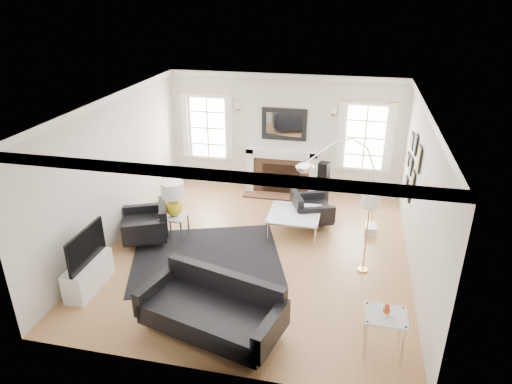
% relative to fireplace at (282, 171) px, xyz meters
% --- Properties ---
extents(floor, '(6.00, 6.00, 0.00)m').
position_rel_fireplace_xyz_m(floor, '(0.00, -2.79, -0.54)').
color(floor, '#A57245').
rests_on(floor, ground).
extents(back_wall, '(5.50, 0.04, 2.80)m').
position_rel_fireplace_xyz_m(back_wall, '(0.00, 0.21, 0.86)').
color(back_wall, silver).
rests_on(back_wall, floor).
extents(front_wall, '(5.50, 0.04, 2.80)m').
position_rel_fireplace_xyz_m(front_wall, '(0.00, -5.79, 0.86)').
color(front_wall, silver).
rests_on(front_wall, floor).
extents(left_wall, '(0.04, 6.00, 2.80)m').
position_rel_fireplace_xyz_m(left_wall, '(-2.75, -2.79, 0.86)').
color(left_wall, silver).
rests_on(left_wall, floor).
extents(right_wall, '(0.04, 6.00, 2.80)m').
position_rel_fireplace_xyz_m(right_wall, '(2.75, -2.79, 0.86)').
color(right_wall, silver).
rests_on(right_wall, floor).
extents(ceiling, '(5.50, 6.00, 0.02)m').
position_rel_fireplace_xyz_m(ceiling, '(0.00, -2.79, 2.26)').
color(ceiling, white).
rests_on(ceiling, back_wall).
extents(crown_molding, '(5.50, 6.00, 0.12)m').
position_rel_fireplace_xyz_m(crown_molding, '(0.00, -2.79, 2.20)').
color(crown_molding, white).
rests_on(crown_molding, back_wall).
extents(fireplace, '(1.70, 0.69, 1.11)m').
position_rel_fireplace_xyz_m(fireplace, '(0.00, 0.00, 0.00)').
color(fireplace, white).
rests_on(fireplace, floor).
extents(mantel_mirror, '(1.05, 0.07, 0.75)m').
position_rel_fireplace_xyz_m(mantel_mirror, '(0.00, 0.16, 1.11)').
color(mantel_mirror, black).
rests_on(mantel_mirror, back_wall).
extents(window_left, '(1.24, 0.15, 1.62)m').
position_rel_fireplace_xyz_m(window_left, '(-1.85, 0.16, 0.92)').
color(window_left, white).
rests_on(window_left, back_wall).
extents(window_right, '(1.24, 0.15, 1.62)m').
position_rel_fireplace_xyz_m(window_right, '(1.85, 0.16, 0.92)').
color(window_right, white).
rests_on(window_right, back_wall).
extents(gallery_wall, '(0.04, 1.73, 1.29)m').
position_rel_fireplace_xyz_m(gallery_wall, '(2.72, -1.50, 0.99)').
color(gallery_wall, black).
rests_on(gallery_wall, right_wall).
extents(tv_unit, '(0.35, 1.00, 1.09)m').
position_rel_fireplace_xyz_m(tv_unit, '(-2.44, -4.49, -0.21)').
color(tv_unit, white).
rests_on(tv_unit, floor).
extents(area_rug, '(3.24, 2.97, 0.01)m').
position_rel_fireplace_xyz_m(area_rug, '(-0.87, -3.20, -0.54)').
color(area_rug, black).
rests_on(area_rug, floor).
extents(sofa, '(2.21, 1.43, 0.67)m').
position_rel_fireplace_xyz_m(sofa, '(-0.15, -5.02, -0.18)').
color(sofa, black).
rests_on(sofa, floor).
extents(armchair_left, '(1.12, 1.18, 0.63)m').
position_rel_fireplace_xyz_m(armchair_left, '(-2.14, -2.85, -0.19)').
color(armchair_left, black).
rests_on(armchair_left, floor).
extents(armchair_right, '(1.00, 1.06, 0.58)m').
position_rel_fireplace_xyz_m(armchair_right, '(0.82, -1.46, -0.22)').
color(armchair_right, black).
rests_on(armchair_right, floor).
extents(coffee_table, '(1.01, 1.01, 0.45)m').
position_rel_fireplace_xyz_m(coffee_table, '(0.58, -1.93, -0.13)').
color(coffee_table, silver).
rests_on(coffee_table, floor).
extents(side_table_left, '(0.47, 0.47, 0.51)m').
position_rel_fireplace_xyz_m(side_table_left, '(-1.66, -2.65, -0.13)').
color(side_table_left, silver).
rests_on(side_table_left, floor).
extents(nesting_table, '(0.55, 0.47, 0.61)m').
position_rel_fireplace_xyz_m(nesting_table, '(2.20, -4.93, -0.06)').
color(nesting_table, silver).
rests_on(nesting_table, floor).
extents(gourd_lamp, '(0.43, 0.43, 0.70)m').
position_rel_fireplace_xyz_m(gourd_lamp, '(-1.66, -2.65, 0.37)').
color(gourd_lamp, gold).
rests_on(gourd_lamp, side_table_left).
extents(orange_vase, '(0.10, 0.10, 0.16)m').
position_rel_fireplace_xyz_m(orange_vase, '(2.20, -4.93, 0.15)').
color(orange_vase, '#B83E17').
rests_on(orange_vase, nesting_table).
extents(arc_floor_lamp, '(1.54, 1.43, 2.18)m').
position_rel_fireplace_xyz_m(arc_floor_lamp, '(1.45, -2.15, 0.64)').
color(arc_floor_lamp, silver).
rests_on(arc_floor_lamp, floor).
extents(stick_floor_lamp, '(0.30, 0.30, 1.50)m').
position_rel_fireplace_xyz_m(stick_floor_lamp, '(1.95, -3.01, 0.76)').
color(stick_floor_lamp, '#B3803E').
rests_on(stick_floor_lamp, floor).
extents(speaker_tower, '(0.27, 0.27, 1.07)m').
position_rel_fireplace_xyz_m(speaker_tower, '(1.03, -0.60, -0.01)').
color(speaker_tower, black).
rests_on(speaker_tower, floor).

